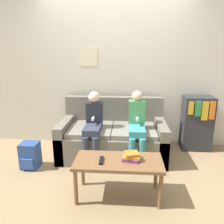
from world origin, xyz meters
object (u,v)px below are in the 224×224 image
at_px(tv_remote, 101,160).
at_px(couch, 113,137).
at_px(person_left, 93,124).
at_px(bookshelf, 197,123).
at_px(person_right, 137,124).
at_px(backpack, 30,155).
at_px(coffee_table, 118,165).

bearing_deg(tv_remote, couch, 85.71).
height_order(couch, person_left, person_left).
distance_m(tv_remote, bookshelf, 2.02).
relative_size(person_right, backpack, 2.84).
bearing_deg(couch, tv_remote, -92.55).
height_order(person_right, tv_remote, person_right).
xyz_separation_m(coffee_table, tv_remote, (-0.19, -0.04, 0.07)).
bearing_deg(backpack, bookshelf, 17.91).
bearing_deg(person_right, backpack, -169.42).
bearing_deg(bookshelf, couch, -167.00).
xyz_separation_m(person_left, tv_remote, (0.22, -0.87, -0.13)).
height_order(couch, backpack, couch).
bearing_deg(coffee_table, bookshelf, 47.59).
height_order(coffee_table, tv_remote, tv_remote).
xyz_separation_m(person_right, bookshelf, (1.02, 0.54, -0.13)).
bearing_deg(person_right, couch, 149.56).
bearing_deg(backpack, person_right, 10.58).
bearing_deg(coffee_table, backpack, 156.73).
relative_size(person_right, bookshelf, 1.17).
bearing_deg(person_right, bookshelf, 27.68).
distance_m(coffee_table, bookshelf, 1.86).
xyz_separation_m(couch, coffee_table, (0.14, -1.05, 0.11)).
bearing_deg(bookshelf, backpack, -162.09).
relative_size(person_left, tv_remote, 6.09).
height_order(couch, person_right, person_right).
xyz_separation_m(couch, person_right, (0.37, -0.22, 0.30)).
bearing_deg(couch, coffee_table, -82.54).
xyz_separation_m(couch, tv_remote, (-0.05, -1.09, 0.17)).
xyz_separation_m(bookshelf, backpack, (-2.54, -0.82, -0.27)).
distance_m(couch, person_right, 0.52).
relative_size(tv_remote, bookshelf, 0.19).
distance_m(person_right, tv_remote, 0.98).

